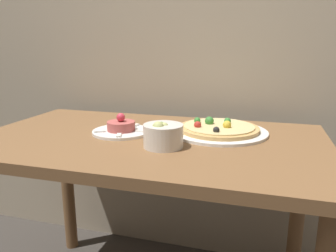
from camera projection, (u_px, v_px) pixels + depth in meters
name	position (u px, v px, depth m)	size (l,w,h in m)	color
dining_table	(149.00, 166.00, 1.17)	(1.21, 0.71, 0.73)	brown
pizza_plate	(219.00, 129.00, 1.19)	(0.35, 0.35, 0.05)	white
tartare_plate	(121.00, 129.00, 1.19)	(0.21, 0.21, 0.07)	white
small_bowl	(163.00, 135.00, 1.02)	(0.13, 0.13, 0.09)	silver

